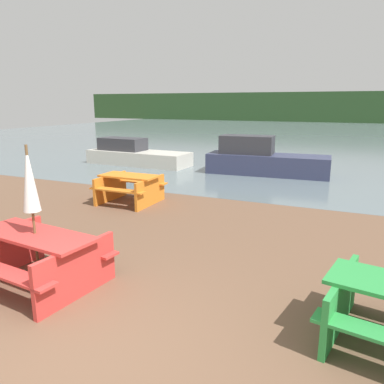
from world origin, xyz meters
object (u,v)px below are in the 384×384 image
picnic_table_red (37,253)px  umbrella_white (29,180)px  boat (263,160)px  boat_second (135,155)px  picnic_table_orange (130,186)px

picnic_table_red → umbrella_white: 1.06m
boat → boat_second: bearing=176.2°
umbrella_white → boat_second: (-4.60, 9.79, -1.12)m
boat_second → boat: bearing=2.8°
picnic_table_red → boat: size_ratio=0.45×
picnic_table_red → umbrella_white: bearing=-90.0°
umbrella_white → boat: bearing=84.8°
boat_second → picnic_table_orange: bearing=-55.9°
picnic_table_red → boat: 9.82m
boat_second → picnic_table_red: bearing=-62.0°
boat → boat_second: boat is taller
picnic_table_red → boat_second: (-4.60, 9.79, -0.06)m
umbrella_white → boat: size_ratio=0.46×
picnic_table_orange → boat_second: size_ratio=0.33×
boat → picnic_table_orange: bearing=-115.7°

